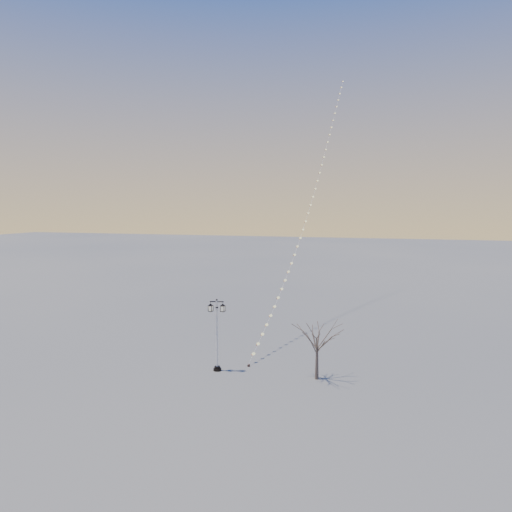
% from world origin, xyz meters
% --- Properties ---
extents(ground, '(300.00, 300.00, 0.00)m').
position_xyz_m(ground, '(0.00, 0.00, 0.00)').
color(ground, '#575A58').
rests_on(ground, ground).
extents(street_lamp, '(1.32, 0.65, 5.28)m').
position_xyz_m(street_lamp, '(-0.23, 0.62, 2.92)').
color(street_lamp, black).
rests_on(street_lamp, ground).
extents(bare_tree, '(2.54, 2.54, 4.21)m').
position_xyz_m(bare_tree, '(6.95, 1.01, 2.93)').
color(bare_tree, '#4E4136').
rests_on(bare_tree, ground).
extents(kite_train, '(3.60, 34.89, 29.38)m').
position_xyz_m(kite_train, '(3.22, 19.18, 14.57)').
color(kite_train, '#38251E').
rests_on(kite_train, ground).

